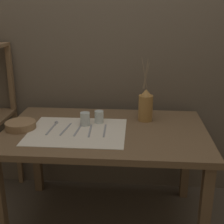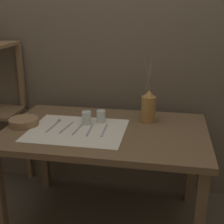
{
  "view_description": "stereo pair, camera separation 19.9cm",
  "coord_description": "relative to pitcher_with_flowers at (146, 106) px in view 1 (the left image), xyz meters",
  "views": [
    {
      "loc": [
        0.19,
        -1.88,
        1.47
      ],
      "look_at": [
        0.04,
        0.0,
        0.83
      ],
      "focal_mm": 50.0,
      "sensor_mm": 36.0,
      "label": 1
    },
    {
      "loc": [
        0.39,
        -1.85,
        1.47
      ],
      "look_at": [
        0.04,
        0.0,
        0.83
      ],
      "focal_mm": 50.0,
      "sensor_mm": 36.0,
      "label": 2
    }
  ],
  "objects": [
    {
      "name": "wooden_bowl",
      "position": [
        -0.82,
        -0.22,
        -0.08
      ],
      "size": [
        0.2,
        0.2,
        0.05
      ],
      "color": "#8E6B47",
      "rests_on": "wooden_table"
    },
    {
      "name": "stone_wall_back",
      "position": [
        -0.26,
        0.34,
        0.38
      ],
      "size": [
        7.0,
        0.06,
        2.4
      ],
      "color": "brown",
      "rests_on": "ground_plane"
    },
    {
      "name": "pitcher_with_flowers",
      "position": [
        0.0,
        0.0,
        0.0
      ],
      "size": [
        0.1,
        0.1,
        0.44
      ],
      "color": "olive",
      "rests_on": "wooden_table"
    },
    {
      "name": "fork_inner",
      "position": [
        -0.27,
        -0.23,
        -0.1
      ],
      "size": [
        0.02,
        0.21,
        0.0
      ],
      "color": "#939399",
      "rests_on": "wooden_table"
    },
    {
      "name": "ground_plane",
      "position": [
        -0.26,
        -0.19,
        -0.82
      ],
      "size": [
        12.0,
        12.0,
        0.0
      ],
      "primitive_type": "plane",
      "color": "brown"
    },
    {
      "name": "linen_cloth",
      "position": [
        -0.44,
        -0.25,
        -0.1
      ],
      "size": [
        0.62,
        0.5,
        0.0
      ],
      "color": "beige",
      "rests_on": "wooden_table"
    },
    {
      "name": "spoon_inner",
      "position": [
        -0.61,
        -0.16,
        -0.1
      ],
      "size": [
        0.03,
        0.22,
        0.02
      ],
      "color": "#939399",
      "rests_on": "wooden_table"
    },
    {
      "name": "fork_outer",
      "position": [
        -0.52,
        -0.22,
        -0.1
      ],
      "size": [
        0.04,
        0.21,
        0.0
      ],
      "color": "#939399",
      "rests_on": "wooden_table"
    },
    {
      "name": "wooden_table",
      "position": [
        -0.26,
        -0.19,
        -0.19
      ],
      "size": [
        1.32,
        0.84,
        0.71
      ],
      "color": "brown",
      "rests_on": "ground_plane"
    },
    {
      "name": "knife_center",
      "position": [
        -0.36,
        -0.23,
        -0.1
      ],
      "size": [
        0.02,
        0.21,
        0.0
      ],
      "color": "#939399",
      "rests_on": "wooden_table"
    },
    {
      "name": "glass_tumbler_near",
      "position": [
        -0.4,
        -0.13,
        -0.06
      ],
      "size": [
        0.06,
        0.06,
        0.09
      ],
      "color": "silver",
      "rests_on": "wooden_table"
    },
    {
      "name": "spoon_outer",
      "position": [
        -0.43,
        -0.17,
        -0.1
      ],
      "size": [
        0.03,
        0.22,
        0.02
      ],
      "color": "#939399",
      "rests_on": "wooden_table"
    },
    {
      "name": "glass_tumbler_far",
      "position": [
        -0.32,
        -0.08,
        -0.06
      ],
      "size": [
        0.06,
        0.06,
        0.08
      ],
      "color": "silver",
      "rests_on": "wooden_table"
    }
  ]
}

